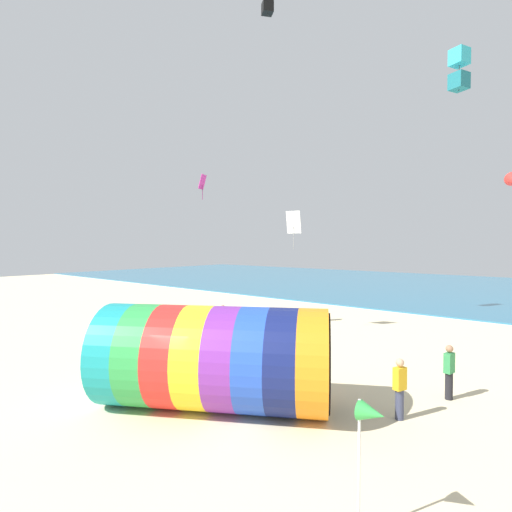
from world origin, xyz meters
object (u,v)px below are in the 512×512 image
(kite_handler, at_px, (400,388))
(kite_white_diamond, at_px, (294,223))
(giant_inflatable_tube, at_px, (215,357))
(beach_flag, at_px, (370,418))
(kite_cyan_box, at_px, (459,69))
(kite_magenta_diamond, at_px, (202,182))
(bystander_near_water, at_px, (449,371))
(bystander_mid_beach, at_px, (223,321))

(kite_handler, xyz_separation_m, kite_white_diamond, (-8.80, 7.22, 5.35))
(kite_handler, bearing_deg, giant_inflatable_tube, -147.83)
(giant_inflatable_tube, xyz_separation_m, beach_flag, (5.98, -2.07, 0.53))
(kite_cyan_box, distance_m, kite_magenta_diamond, 13.27)
(giant_inflatable_tube, height_order, kite_handler, giant_inflatable_tube)
(kite_white_diamond, bearing_deg, kite_magenta_diamond, -138.57)
(kite_handler, bearing_deg, kite_magenta_diamond, 163.15)
(kite_cyan_box, bearing_deg, bystander_near_water, -78.79)
(giant_inflatable_tube, bearing_deg, beach_flag, -19.11)
(giant_inflatable_tube, xyz_separation_m, kite_white_diamond, (-4.17, 10.13, 4.69))
(kite_magenta_diamond, bearing_deg, giant_inflatable_tube, -40.04)
(kite_white_diamond, relative_size, beach_flag, 0.90)
(kite_magenta_diamond, bearing_deg, beach_flag, -32.18)
(kite_white_diamond, distance_m, bystander_near_water, 11.84)
(kite_magenta_diamond, distance_m, kite_white_diamond, 5.60)
(kite_white_diamond, bearing_deg, kite_handler, -39.40)
(bystander_near_water, distance_m, bystander_mid_beach, 11.73)
(kite_handler, xyz_separation_m, beach_flag, (1.36, -4.98, 1.19))
(bystander_near_water, bearing_deg, kite_cyan_box, 101.21)
(giant_inflatable_tube, xyz_separation_m, bystander_near_water, (5.29, 5.43, -0.66))
(kite_white_diamond, height_order, bystander_near_water, kite_white_diamond)
(kite_magenta_diamond, height_order, beach_flag, kite_magenta_diamond)
(kite_handler, distance_m, beach_flag, 5.30)
(kite_white_diamond, xyz_separation_m, beach_flag, (10.15, -12.20, -4.16))
(beach_flag, bearing_deg, bystander_mid_beach, 144.64)
(kite_cyan_box, height_order, bystander_near_water, kite_cyan_box)
(bystander_mid_beach, height_order, beach_flag, beach_flag)
(kite_cyan_box, relative_size, bystander_near_water, 0.96)
(beach_flag, bearing_deg, bystander_near_water, 95.26)
(giant_inflatable_tube, xyz_separation_m, kite_magenta_diamond, (-8.02, 6.74, 6.94))
(giant_inflatable_tube, height_order, bystander_mid_beach, giant_inflatable_tube)
(giant_inflatable_tube, bearing_deg, kite_white_diamond, 112.38)
(bystander_near_water, bearing_deg, kite_white_diamond, 153.58)
(giant_inflatable_tube, bearing_deg, kite_magenta_diamond, 139.96)
(bystander_mid_beach, bearing_deg, giant_inflatable_tube, -46.41)
(giant_inflatable_tube, bearing_deg, bystander_near_water, 45.74)
(giant_inflatable_tube, distance_m, kite_magenta_diamond, 12.56)
(kite_handler, bearing_deg, bystander_mid_beach, 161.02)
(kite_white_diamond, bearing_deg, bystander_mid_beach, -122.53)
(kite_handler, bearing_deg, beach_flag, -74.74)
(bystander_near_water, bearing_deg, bystander_mid_beach, 173.84)
(kite_cyan_box, distance_m, bystander_near_water, 11.69)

